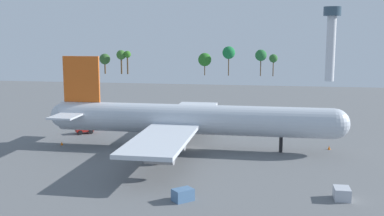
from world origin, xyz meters
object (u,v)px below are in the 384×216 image
at_px(safety_cone_tail, 62,143).
at_px(pushback_tractor, 85,129).
at_px(catering_truck, 77,116).
at_px(cargo_container_fore, 183,195).
at_px(cargo_airplane, 190,120).
at_px(cargo_container_aft, 342,194).
at_px(control_tower, 331,36).
at_px(baggage_tug, 230,124).
at_px(safety_cone_nose, 329,148).

bearing_deg(safety_cone_tail, pushback_tractor, 88.63).
height_order(catering_truck, cargo_container_fore, catering_truck).
distance_m(catering_truck, pushback_tractor, 18.30).
height_order(cargo_airplane, cargo_container_fore, cargo_airplane).
distance_m(cargo_container_aft, control_tower, 175.39).
relative_size(cargo_container_fore, safety_cone_tail, 4.33).
bearing_deg(catering_truck, cargo_container_aft, -39.89).
bearing_deg(control_tower, catering_truck, -123.17).
height_order(cargo_airplane, control_tower, control_tower).
bearing_deg(baggage_tug, cargo_airplane, -105.67).
bearing_deg(pushback_tractor, baggage_tug, 19.94).
bearing_deg(safety_cone_tail, cargo_container_aft, -24.07).
bearing_deg(pushback_tractor, cargo_airplane, -20.43).
xyz_separation_m(cargo_container_aft, safety_cone_nose, (1.62, 29.24, -0.47)).
xyz_separation_m(baggage_tug, safety_cone_tail, (-33.15, -23.68, -0.79)).
height_order(cargo_container_fore, safety_cone_nose, cargo_container_fore).
bearing_deg(safety_cone_tail, cargo_container_fore, -41.95).
bearing_deg(safety_cone_nose, baggage_tug, 139.84).
distance_m(cargo_airplane, cargo_container_fore, 30.53).
relative_size(cargo_container_fore, control_tower, 0.09).
relative_size(pushback_tractor, safety_cone_nose, 5.56).
bearing_deg(safety_cone_nose, catering_truck, 160.62).
distance_m(baggage_tug, control_tower, 133.01).
distance_m(catering_truck, control_tower, 146.89).
xyz_separation_m(safety_cone_nose, safety_cone_tail, (-54.64, -5.55, -0.00)).
height_order(baggage_tug, cargo_container_aft, baggage_tug).
height_order(catering_truck, control_tower, control_tower).
height_order(safety_cone_nose, safety_cone_tail, safety_cone_nose).
height_order(pushback_tractor, cargo_container_fore, pushback_tractor).
bearing_deg(pushback_tractor, catering_truck, 118.90).
distance_m(cargo_airplane, safety_cone_nose, 28.43).
distance_m(catering_truck, baggage_tug, 41.92).
bearing_deg(pushback_tractor, cargo_container_fore, -52.16).
distance_m(cargo_airplane, catering_truck, 44.31).
bearing_deg(control_tower, pushback_tractor, -117.18).
xyz_separation_m(cargo_airplane, catering_truck, (-35.57, 25.99, -4.78)).
bearing_deg(control_tower, cargo_container_fore, -102.64).
relative_size(safety_cone_nose, safety_cone_tail, 1.01).
bearing_deg(control_tower, safety_cone_nose, -96.48).
bearing_deg(baggage_tug, control_tower, 73.26).
bearing_deg(baggage_tug, safety_cone_tail, -144.46).
bearing_deg(cargo_airplane, baggage_tug, 74.33).
relative_size(catering_truck, pushback_tractor, 1.17).
bearing_deg(safety_cone_nose, cargo_airplane, -172.27).
xyz_separation_m(catering_truck, baggage_tug, (41.72, -4.10, 0.04)).
xyz_separation_m(cargo_container_fore, control_tower, (39.82, 177.51, 21.09)).
bearing_deg(pushback_tractor, control_tower, 62.82).
height_order(cargo_airplane, catering_truck, cargo_airplane).
xyz_separation_m(catering_truck, cargo_container_fore, (39.74, -55.80, -0.27)).
bearing_deg(cargo_container_aft, pushback_tractor, 146.10).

